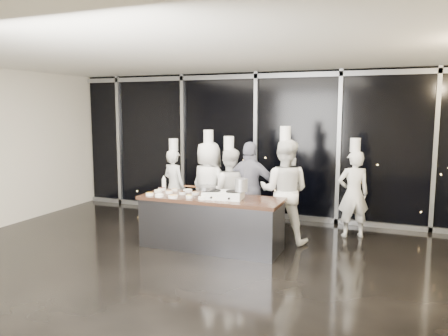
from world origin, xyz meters
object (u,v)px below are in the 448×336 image
object	(u,v)px
chef_left	(209,186)
guest	(250,189)
chef_center	(229,191)
chef_side	(353,193)
chef_far_left	(174,185)
demo_counter	(211,222)
stove	(223,195)
stock_pot	(241,185)
chef_right	(284,191)
frying_pan	(206,188)

from	to	relation	value
chef_left	guest	bearing A→B (deg)	-164.03
chef_center	guest	world-z (taller)	chef_center
chef_left	chef_side	xyz separation A→B (m)	(2.69, 0.59, -0.05)
chef_center	chef_far_left	bearing A→B (deg)	-30.25
demo_counter	chef_far_left	distance (m)	1.90
chef_far_left	chef_center	bearing A→B (deg)	-173.50
stove	stock_pot	world-z (taller)	stock_pot
demo_counter	stove	bearing A→B (deg)	-12.11
guest	chef_side	xyz separation A→B (m)	(1.80, 0.67, -0.06)
stock_pot	chef_side	size ratio (longest dim) A/B	0.11
chef_center	chef_right	distance (m)	1.11
chef_center	guest	size ratio (longest dim) A/B	1.05
frying_pan	chef_far_left	bearing A→B (deg)	128.20
chef_right	chef_side	distance (m)	1.38
stove	demo_counter	bearing A→B (deg)	161.33
stove	chef_right	world-z (taller)	chef_right
stock_pot	chef_left	distance (m)	1.50
frying_pan	chef_far_left	xyz separation A→B (m)	(-1.32, 1.33, -0.26)
demo_counter	chef_side	world-z (taller)	chef_side
guest	frying_pan	bearing A→B (deg)	60.50
stock_pot	chef_center	xyz separation A→B (m)	(-0.57, 0.92, -0.31)
stock_pot	demo_counter	bearing A→B (deg)	178.29
stove	chef_side	size ratio (longest dim) A/B	0.37
chef_far_left	chef_side	xyz separation A→B (m)	(3.58, 0.36, 0.04)
stove	guest	xyz separation A→B (m)	(0.15, 1.00, -0.07)
chef_side	chef_right	bearing A→B (deg)	11.29
stock_pot	chef_side	world-z (taller)	chef_side
frying_pan	chef_center	size ratio (longest dim) A/B	0.32
chef_far_left	chef_right	world-z (taller)	chef_right
stock_pot	chef_center	world-z (taller)	chef_center
frying_pan	stock_pot	bearing A→B (deg)	-1.47
stove	chef_center	world-z (taller)	chef_center
guest	chef_right	size ratio (longest dim) A/B	0.86
stove	frying_pan	bearing A→B (deg)	176.75
chef_far_left	chef_center	size ratio (longest dim) A/B	0.95
guest	chef_right	world-z (taller)	chef_right
chef_right	chef_far_left	bearing A→B (deg)	-13.10
chef_right	stock_pot	bearing A→B (deg)	54.61
chef_side	stove	bearing A→B (deg)	15.93
demo_counter	chef_far_left	bearing A→B (deg)	137.80
stove	stock_pot	size ratio (longest dim) A/B	3.26
frying_pan	chef_center	distance (m)	1.00
stock_pot	frying_pan	bearing A→B (deg)	-174.91
guest	chef_right	xyz separation A→B (m)	(0.68, -0.14, 0.04)
stove	frying_pan	distance (m)	0.34
chef_far_left	chef_center	distance (m)	1.41
stove	chef_left	bearing A→B (deg)	117.99
stove	guest	world-z (taller)	guest
chef_center	guest	distance (m)	0.42
chef_center	demo_counter	bearing A→B (deg)	75.46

